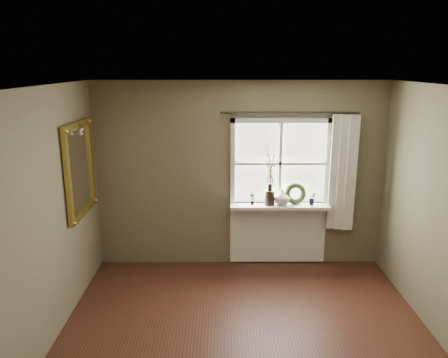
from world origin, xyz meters
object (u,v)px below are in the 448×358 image
dark_jug (270,198)px  cream_vase (282,197)px  wreath (295,196)px  gilt_mirror (80,169)px

dark_jug → cream_vase: size_ratio=0.91×
cream_vase → wreath: bearing=12.1°
dark_jug → cream_vase: cream_vase is taller
cream_vase → gilt_mirror: bearing=-166.6°
cream_vase → wreath: wreath is taller
wreath → gilt_mirror: (-2.73, -0.65, 0.54)m
cream_vase → gilt_mirror: size_ratio=0.19×
cream_vase → wreath: 0.19m
cream_vase → gilt_mirror: 2.67m
dark_jug → wreath: wreath is taller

